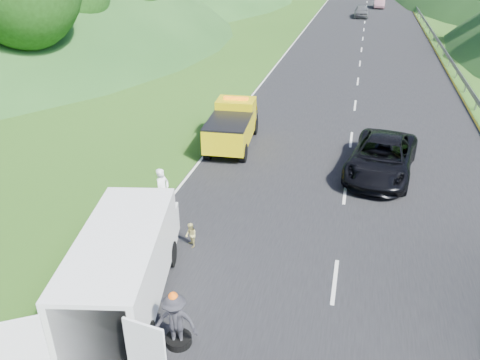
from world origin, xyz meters
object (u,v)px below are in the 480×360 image
(passing_suv, at_px, (379,174))
(woman, at_px, (164,211))
(white_van, at_px, (124,262))
(tow_truck, at_px, (232,125))
(suitcase, at_px, (130,209))
(worker, at_px, (177,348))
(child, at_px, (191,247))
(spare_tire, at_px, (179,343))

(passing_suv, bearing_deg, woman, -137.47)
(white_van, height_order, woman, white_van)
(woman, xyz_separation_m, passing_suv, (8.16, 5.47, 0.00))
(tow_truck, relative_size, suitcase, 10.37)
(woman, bearing_deg, white_van, -154.73)
(white_van, bearing_deg, passing_suv, 43.20)
(white_van, distance_m, woman, 5.23)
(worker, bearing_deg, child, 96.70)
(tow_truck, height_order, woman, tow_truck)
(suitcase, distance_m, passing_suv, 11.09)
(passing_suv, bearing_deg, tow_truck, 176.43)
(tow_truck, bearing_deg, passing_suv, -16.65)
(child, distance_m, suitcase, 3.28)
(worker, bearing_deg, tow_truck, 90.78)
(suitcase, bearing_deg, child, -25.32)
(suitcase, bearing_deg, passing_suv, 33.16)
(white_van, xyz_separation_m, child, (0.88, 2.97, -1.34))
(woman, distance_m, child, 2.71)
(tow_truck, bearing_deg, worker, -85.30)
(tow_truck, distance_m, passing_suv, 7.56)
(suitcase, xyz_separation_m, passing_suv, (9.29, 6.07, -0.26))
(child, height_order, spare_tire, child)
(spare_tire, bearing_deg, tow_truck, 99.14)
(tow_truck, relative_size, white_van, 0.76)
(worker, relative_size, spare_tire, 2.52)
(woman, height_order, spare_tire, woman)
(woman, bearing_deg, child, -123.08)
(tow_truck, xyz_separation_m, child, (0.98, -9.05, -1.11))
(tow_truck, distance_m, worker, 13.63)
(woman, height_order, worker, woman)
(woman, relative_size, worker, 1.04)
(child, distance_m, passing_suv, 9.79)
(tow_truck, bearing_deg, woman, -101.26)
(worker, bearing_deg, spare_tire, 87.64)
(spare_tire, bearing_deg, passing_suv, 66.07)
(child, xyz_separation_m, worker, (1.17, -4.36, 0.00))
(white_van, xyz_separation_m, worker, (2.05, -1.39, -1.34))
(worker, distance_m, passing_suv, 12.90)
(white_van, height_order, spare_tire, white_van)
(suitcase, bearing_deg, spare_tire, -53.70)
(worker, xyz_separation_m, suitcase, (-4.13, 5.76, 0.26))
(white_van, distance_m, passing_suv, 12.75)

